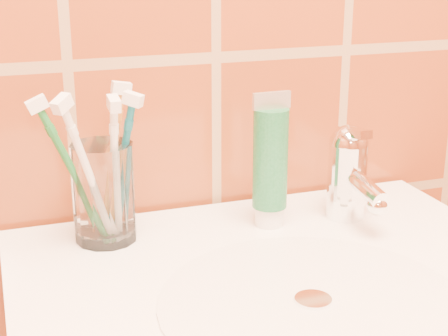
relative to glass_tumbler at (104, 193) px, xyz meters
name	(u,v)px	position (x,y,z in m)	size (l,w,h in m)	color
glass_tumbler	(104,193)	(0.00, 0.00, 0.00)	(0.07, 0.07, 0.12)	white
toothpaste_tube	(270,165)	(0.20, -0.02, 0.02)	(0.05, 0.04, 0.17)	white
faucet	(349,170)	(0.30, -0.03, 0.01)	(0.05, 0.11, 0.12)	white
toothbrush_0	(113,162)	(0.01, 0.01, 0.03)	(0.05, 0.03, 0.19)	orange
toothbrush_1	(121,168)	(0.02, 0.00, 0.03)	(0.05, 0.05, 0.18)	#0C5465
toothbrush_2	(90,175)	(-0.02, -0.03, 0.03)	(0.08, 0.07, 0.19)	silver
toothbrush_3	(114,172)	(0.01, -0.02, 0.03)	(0.02, 0.06, 0.18)	white
toothbrush_4	(75,174)	(-0.03, -0.01, 0.03)	(0.09, 0.03, 0.18)	#1D6E2F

